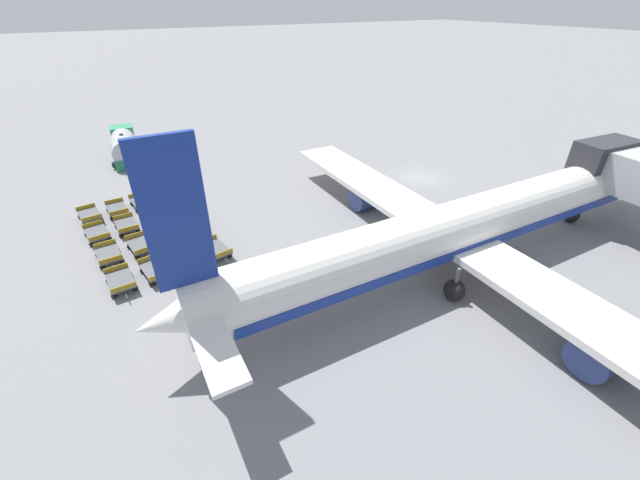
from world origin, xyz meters
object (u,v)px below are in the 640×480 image
baggage_dolly_row_mid_a_col_a (117,209)px  baggage_dolly_row_mid_b_col_c (169,236)px  baggage_dolly_row_near_col_c (109,255)px  baggage_dolly_row_far_col_a (167,197)px  baggage_dolly_row_mid_b_col_b (153,219)px  baggage_dolly_row_near_col_b (97,234)px  baggage_dolly_row_far_col_c (196,229)px  baggage_dolly_row_near_col_d (121,281)px  baggage_dolly_row_mid_b_col_d (185,258)px  baggage_dolly_row_far_col_b (179,211)px  fuel_tanker_primary (125,147)px  baggage_dolly_row_near_col_a (90,215)px  baggage_dolly_row_mid_a_col_c (141,245)px  baggage_dolly_row_far_col_d (215,250)px  baggage_dolly_row_mid_a_col_b (127,225)px  baggage_dolly_row_mid_a_col_d (156,270)px  baggage_dolly_row_mid_b_col_a (141,202)px  airplane (467,227)px

baggage_dolly_row_mid_a_col_a → baggage_dolly_row_mid_b_col_c: size_ratio=0.99×
baggage_dolly_row_near_col_c → baggage_dolly_row_far_col_a: bearing=144.7°
baggage_dolly_row_mid_b_col_b → baggage_dolly_row_far_col_a: bearing=153.5°
baggage_dolly_row_near_col_b → baggage_dolly_row_far_col_c: bearing=65.5°
baggage_dolly_row_near_col_c → baggage_dolly_row_far_col_c: (-0.57, 6.27, 0.00)m
baggage_dolly_row_mid_a_col_a → baggage_dolly_row_near_col_d: bearing=-4.6°
baggage_dolly_row_mid_b_col_d → baggage_dolly_row_far_col_b: (-7.52, 1.29, 0.00)m
fuel_tanker_primary → baggage_dolly_row_far_col_a: size_ratio=2.97×
baggage_dolly_row_near_col_a → baggage_dolly_row_mid_a_col_c: size_ratio=1.00×
baggage_dolly_row_near_col_d → baggage_dolly_row_mid_a_col_c: 4.25m
baggage_dolly_row_far_col_d → baggage_dolly_row_mid_a_col_b: bearing=-143.5°
baggage_dolly_row_near_col_d → baggage_dolly_row_far_col_b: size_ratio=0.99×
baggage_dolly_row_near_col_a → baggage_dolly_row_mid_a_col_a: size_ratio=1.01×
baggage_dolly_row_mid_a_col_c → baggage_dolly_row_mid_b_col_b: 4.15m
fuel_tanker_primary → baggage_dolly_row_far_col_b: bearing=7.1°
baggage_dolly_row_mid_a_col_b → baggage_dolly_row_mid_b_col_d: size_ratio=0.99×
baggage_dolly_row_far_col_c → baggage_dolly_row_far_col_d: bearing=7.9°
baggage_dolly_row_near_col_d → baggage_dolly_row_mid_a_col_d: 2.18m
baggage_dolly_row_near_col_b → baggage_dolly_row_far_col_a: same height
baggage_dolly_row_mid_a_col_c → baggage_dolly_row_far_col_d: bearing=54.9°
baggage_dolly_row_far_col_d → baggage_dolly_row_mid_a_col_c: bearing=-125.1°
baggage_dolly_row_mid_a_col_b → baggage_dolly_row_mid_a_col_d: (7.43, 0.93, 0.00)m
baggage_dolly_row_mid_b_col_c → baggage_dolly_row_near_col_a: bearing=-142.8°
baggage_dolly_row_mid_b_col_c → baggage_dolly_row_far_col_d: 4.42m
baggage_dolly_row_far_col_a → baggage_dolly_row_far_col_d: (10.85, 1.25, 0.00)m
baggage_dolly_row_far_col_c → baggage_dolly_row_far_col_d: size_ratio=0.99×
baggage_dolly_row_near_col_c → baggage_dolly_row_mid_a_col_c: size_ratio=0.99×
baggage_dolly_row_mid_b_col_a → baggage_dolly_row_near_col_d: bearing=-14.3°
baggage_dolly_row_mid_a_col_c → baggage_dolly_row_far_col_d: size_ratio=1.00×
airplane → baggage_dolly_row_near_col_d: 22.90m
airplane → baggage_dolly_row_mid_a_col_b: (-16.29, -19.80, -2.45)m
airplane → baggage_dolly_row_mid_b_col_d: bearing=-118.9°
baggage_dolly_row_near_col_b → baggage_dolly_row_mid_b_col_d: 8.46m
baggage_dolly_row_far_col_a → airplane: bearing=38.2°
airplane → baggage_dolly_row_mid_b_col_c: bearing=-127.0°
baggage_dolly_row_mid_b_col_b → baggage_dolly_row_mid_a_col_c: bearing=-20.8°
fuel_tanker_primary → baggage_dolly_row_mid_b_col_b: (17.53, -0.07, -0.92)m
baggage_dolly_row_near_col_d → baggage_dolly_row_mid_a_col_a: size_ratio=1.00×
baggage_dolly_row_mid_a_col_d → baggage_dolly_row_far_col_c: size_ratio=1.01×
baggage_dolly_row_near_col_a → baggage_dolly_row_near_col_b: (3.59, 0.33, 0.00)m
baggage_dolly_row_mid_a_col_b → baggage_dolly_row_near_col_c: bearing=-22.6°
baggage_dolly_row_near_col_a → baggage_dolly_row_near_col_b: 3.60m
baggage_dolly_row_near_col_a → baggage_dolly_row_far_col_a: 6.39m
baggage_dolly_row_near_col_a → baggage_dolly_row_far_col_a: bearing=95.0°
baggage_dolly_row_far_col_b → baggage_dolly_row_mid_a_col_d: bearing=-22.6°
fuel_tanker_primary → baggage_dolly_row_mid_b_col_d: (24.68, 0.86, -0.92)m
baggage_dolly_row_mid_b_col_c → baggage_dolly_row_far_col_a: 7.35m
baggage_dolly_row_mid_b_col_a → baggage_dolly_row_far_col_b: (3.28, 2.58, 0.00)m
airplane → baggage_dolly_row_mid_a_col_c: size_ratio=12.63×
baggage_dolly_row_near_col_c → baggage_dolly_row_near_col_d: 3.70m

